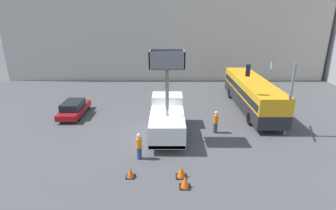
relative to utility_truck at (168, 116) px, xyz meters
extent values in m
plane|color=#4C4C4F|center=(-0.30, -0.66, -1.51)|extent=(120.00, 120.00, 0.00)
cube|color=#BCB2A3|center=(-0.30, 22.31, 6.87)|extent=(44.00, 10.00, 16.76)
cube|color=silver|center=(0.00, 2.02, 0.05)|extent=(2.50, 1.91, 2.15)
cube|color=silver|center=(0.00, -1.16, -0.26)|extent=(2.50, 4.45, 1.53)
cube|color=red|center=(0.00, -3.33, -0.87)|extent=(2.45, 0.10, 0.24)
cylinder|color=black|center=(-1.10, 2.02, -0.97)|extent=(0.30, 1.09, 1.09)
cylinder|color=black|center=(1.10, 2.02, -0.97)|extent=(0.30, 1.09, 1.09)
cylinder|color=black|center=(-1.10, -1.16, -0.97)|extent=(0.30, 1.09, 1.09)
cylinder|color=black|center=(1.10, -1.16, -0.97)|extent=(0.30, 1.09, 1.09)
cylinder|color=slate|center=(0.00, -1.16, 2.26)|extent=(0.24, 0.24, 3.50)
cube|color=brown|center=(0.00, -1.16, 4.06)|extent=(2.35, 1.70, 0.10)
cube|color=slate|center=(-1.13, -1.16, 4.63)|extent=(0.08, 1.70, 1.05)
cube|color=slate|center=(1.13, -1.16, 4.63)|extent=(0.08, 1.70, 1.05)
cube|color=slate|center=(0.00, -0.35, 4.63)|extent=(2.35, 0.08, 1.05)
cube|color=slate|center=(0.00, -1.96, 4.63)|extent=(2.35, 0.08, 1.05)
cube|color=#232328|center=(8.19, 5.69, -0.49)|extent=(2.60, 12.12, 1.13)
cube|color=orange|center=(8.19, 5.69, 0.77)|extent=(2.60, 12.12, 1.38)
cube|color=black|center=(8.19, 5.69, 0.56)|extent=(2.62, 11.63, 0.61)
cylinder|color=black|center=(7.05, 9.45, -0.98)|extent=(0.30, 1.06, 1.06)
cylinder|color=black|center=(9.34, 9.45, -0.98)|extent=(0.30, 1.06, 1.06)
cylinder|color=black|center=(7.05, 1.94, -0.98)|extent=(0.30, 1.06, 1.06)
cylinder|color=black|center=(9.34, 1.94, -0.98)|extent=(0.30, 1.06, 1.06)
cylinder|color=slate|center=(9.11, -0.23, 1.31)|extent=(0.18, 0.18, 5.65)
cylinder|color=slate|center=(7.62, 0.33, 3.84)|extent=(1.24, 3.02, 0.13)
cube|color=black|center=(6.13, 0.89, 3.39)|extent=(0.41, 0.41, 0.90)
sphere|color=red|center=(6.13, 0.89, 3.64)|extent=(0.20, 0.20, 0.20)
cylinder|color=navy|center=(-1.80, -3.68, -1.10)|extent=(0.32, 0.32, 0.82)
cylinder|color=orange|center=(-1.80, -3.68, -0.36)|extent=(0.38, 0.38, 0.65)
sphere|color=tan|center=(-1.80, -3.68, 0.08)|extent=(0.22, 0.22, 0.22)
sphere|color=white|center=(-1.80, -3.68, 0.18)|extent=(0.23, 0.23, 0.23)
cylinder|color=navy|center=(3.81, 0.27, -1.10)|extent=(0.32, 0.32, 0.83)
cylinder|color=orange|center=(3.81, 0.27, -0.35)|extent=(0.38, 0.38, 0.66)
sphere|color=tan|center=(3.81, 0.27, 0.09)|extent=(0.23, 0.23, 0.23)
sphere|color=white|center=(3.81, 0.27, 0.19)|extent=(0.24, 0.24, 0.24)
cube|color=black|center=(-2.10, -5.71, -1.50)|extent=(0.55, 0.55, 0.03)
cone|color=#F25B0F|center=(-2.10, -5.71, -1.20)|extent=(0.44, 0.44, 0.63)
cube|color=black|center=(0.99, -6.66, -1.50)|extent=(0.61, 0.61, 0.03)
cone|color=#F25B0F|center=(0.99, -6.66, -1.16)|extent=(0.49, 0.49, 0.70)
cube|color=black|center=(0.83, -5.69, -1.50)|extent=(0.64, 0.64, 0.03)
cone|color=#F25B0F|center=(0.83, -5.69, -1.15)|extent=(0.51, 0.51, 0.73)
cube|color=maroon|center=(-8.62, 4.05, -0.99)|extent=(1.82, 4.56, 0.50)
cube|color=black|center=(-8.62, 3.82, -0.42)|extent=(1.60, 2.51, 0.64)
cylinder|color=black|center=(-9.41, 5.46, -1.19)|extent=(0.22, 0.64, 0.64)
cylinder|color=black|center=(-7.83, 5.46, -1.19)|extent=(0.22, 0.64, 0.64)
cylinder|color=black|center=(-9.41, 2.63, -1.19)|extent=(0.22, 0.64, 0.64)
cylinder|color=black|center=(-7.83, 2.63, -1.19)|extent=(0.22, 0.64, 0.64)
camera|label=1|loc=(0.07, -18.67, 7.46)|focal=28.00mm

